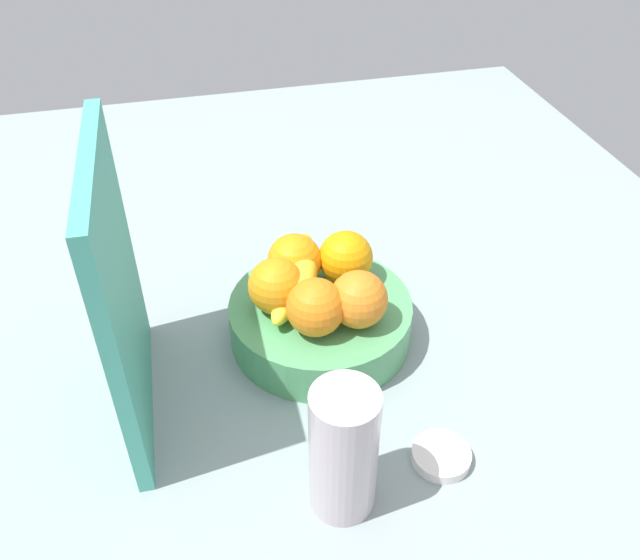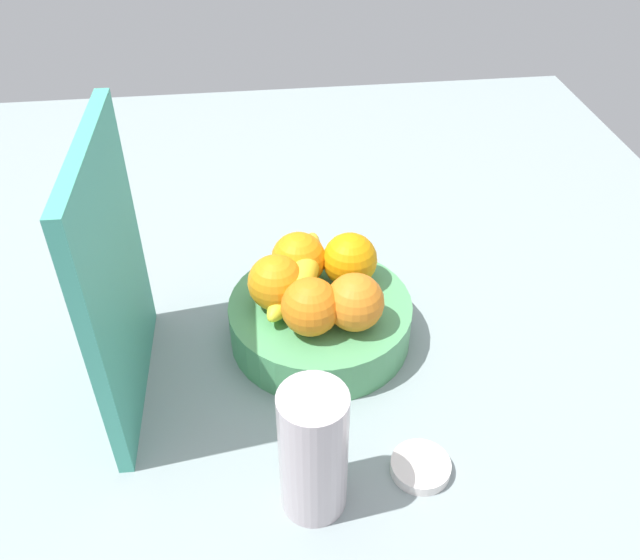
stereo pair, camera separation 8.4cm
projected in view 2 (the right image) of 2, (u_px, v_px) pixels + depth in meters
The scene contains 11 objects.
ground_plane at pixel (339, 342), 98.89cm from camera, with size 180.00×140.00×3.00cm, color gray.
fruit_bowl at pixel (320, 319), 95.88cm from camera, with size 25.87×25.87×6.38cm, color #519D63.
orange_front_left at pixel (355, 302), 87.88cm from camera, with size 7.83×7.83×7.83cm, color orange.
orange_front_right at pixel (350, 260), 95.09cm from camera, with size 7.83×7.83×7.83cm, color orange.
orange_center at pixel (299, 259), 95.22cm from camera, with size 7.83×7.83×7.83cm, color orange.
orange_back_left at pixel (276, 283), 91.06cm from camera, with size 7.83×7.83×7.83cm, color orange.
orange_back_right at pixel (310, 307), 87.18cm from camera, with size 7.83×7.83×7.83cm, color orange.
banana_bunch at pixel (301, 276), 93.47cm from camera, with size 17.46×12.06×6.20cm.
cutting_board at pixel (114, 281), 79.03cm from camera, with size 28.00×1.80×36.00cm, color teal.
thermos_tumbler at pixel (313, 452), 71.22cm from camera, with size 7.48×7.48×17.41cm, color #BEAFB6.
jar_lid at pixel (420, 467), 79.20cm from camera, with size 7.15×7.15×1.47cm, color silver.
Camera 2 is at (-70.39, 11.45, 67.68)cm, focal length 37.54 mm.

